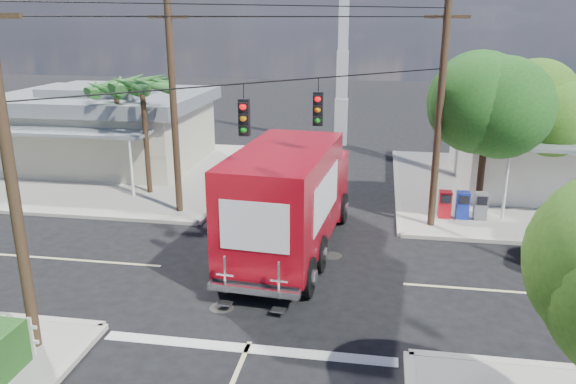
# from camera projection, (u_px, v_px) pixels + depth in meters

# --- Properties ---
(ground) EXTENTS (120.00, 120.00, 0.00)m
(ground) POSITION_uv_depth(u_px,v_px,m) (278.00, 275.00, 18.17)
(ground) COLOR black
(ground) RESTS_ON ground
(sidewalk_ne) EXTENTS (14.12, 14.12, 0.14)m
(sidewalk_ne) POSITION_uv_depth(u_px,v_px,m) (544.00, 191.00, 26.69)
(sidewalk_ne) COLOR #ABA69B
(sidewalk_ne) RESTS_ON ground
(sidewalk_nw) EXTENTS (14.12, 14.12, 0.14)m
(sidewalk_nw) POSITION_uv_depth(u_px,v_px,m) (115.00, 172.00, 30.10)
(sidewalk_nw) COLOR #ABA69B
(sidewalk_nw) RESTS_ON ground
(road_markings) EXTENTS (32.00, 32.00, 0.01)m
(road_markings) POSITION_uv_depth(u_px,v_px,m) (269.00, 296.00, 16.78)
(road_markings) COLOR beige
(road_markings) RESTS_ON ground
(building_nw) EXTENTS (10.80, 10.20, 4.30)m
(building_nw) POSITION_uv_depth(u_px,v_px,m) (106.00, 126.00, 31.13)
(building_nw) COLOR beige
(building_nw) RESTS_ON sidewalk_nw
(radio_tower) EXTENTS (0.80, 0.80, 17.00)m
(radio_tower) POSITION_uv_depth(u_px,v_px,m) (343.00, 56.00, 35.26)
(radio_tower) COLOR silver
(radio_tower) RESTS_ON ground
(tree_ne_front) EXTENTS (4.21, 4.14, 6.66)m
(tree_ne_front) POSITION_uv_depth(u_px,v_px,m) (489.00, 103.00, 21.99)
(tree_ne_front) COLOR #422D1C
(tree_ne_front) RESTS_ON sidewalk_ne
(tree_ne_back) EXTENTS (3.77, 3.66, 5.82)m
(tree_ne_back) POSITION_uv_depth(u_px,v_px,m) (542.00, 111.00, 23.83)
(tree_ne_back) COLOR #422D1C
(tree_ne_back) RESTS_ON sidewalk_ne
(palm_nw_front) EXTENTS (3.01, 3.08, 5.59)m
(palm_nw_front) POSITION_uv_depth(u_px,v_px,m) (142.00, 87.00, 24.91)
(palm_nw_front) COLOR #422D1C
(palm_nw_front) RESTS_ON sidewalk_nw
(palm_nw_back) EXTENTS (3.01, 3.08, 5.19)m
(palm_nw_back) POSITION_uv_depth(u_px,v_px,m) (116.00, 90.00, 26.75)
(palm_nw_back) COLOR #422D1C
(palm_nw_back) RESTS_ON sidewalk_nw
(utility_poles) EXTENTS (12.00, 10.68, 9.00)m
(utility_poles) POSITION_uv_depth(u_px,v_px,m) (239.00, 122.00, 18.54)
(utility_poles) COLOR #473321
(utility_poles) RESTS_ON ground
(vending_boxes) EXTENTS (1.90, 0.50, 1.10)m
(vending_boxes) POSITION_uv_depth(u_px,v_px,m) (463.00, 205.00, 22.79)
(vending_boxes) COLOR red
(vending_boxes) RESTS_ON sidewalk_ne
(delivery_truck) EXTENTS (3.57, 9.25, 3.92)m
(delivery_truck) POSITION_uv_depth(u_px,v_px,m) (290.00, 199.00, 19.36)
(delivery_truck) COLOR black
(delivery_truck) RESTS_ON ground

